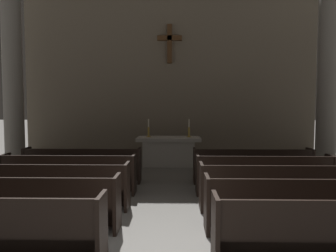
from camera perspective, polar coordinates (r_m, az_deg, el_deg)
The scene contains 15 objects.
pew_left_row_2 at distance 5.97m, azimuth -24.49°, elevation -12.52°, with size 3.18×0.50×0.95m.
pew_left_row_3 at distance 6.95m, azimuth -20.46°, elevation -10.11°, with size 3.18×0.50×0.95m.
pew_left_row_4 at distance 7.96m, azimuth -17.47°, elevation -8.26°, with size 3.18×0.50×0.95m.
pew_left_row_5 at distance 9.00m, azimuth -15.19°, elevation -6.83°, with size 3.18×0.50×0.95m.
pew_right_row_1 at distance 4.84m, azimuth 28.05°, elevation -16.52°, with size 3.18×0.50×0.95m.
pew_right_row_2 at distance 5.80m, azimuth 22.99°, elevation -12.97°, with size 3.18×0.50×0.95m.
pew_right_row_3 at distance 6.80m, azimuth 19.49°, elevation -10.39°, with size 3.18×0.50×0.95m.
pew_right_row_4 at distance 7.83m, azimuth 16.93°, elevation -8.45°, with size 3.18×0.50×0.95m.
pew_right_row_5 at distance 8.88m, azimuth 14.99°, elevation -6.96°, with size 3.18×0.50×0.95m.
column_left_second at distance 11.94m, azimuth -26.36°, elevation 10.17°, with size 0.96×0.96×7.21m.
column_right_second at distance 11.75m, azimuth 27.02°, elevation 10.27°, with size 0.96×0.96×7.21m.
altar at distance 10.97m, azimuth 0.12°, elevation -4.47°, with size 2.20×0.90×1.01m.
candlestick_left at distance 10.93m, azimuth -3.55°, elevation -0.96°, with size 0.16×0.16×0.62m.
candlestick_right at distance 10.90m, azimuth 3.81°, elevation -0.98°, with size 0.16×0.16×0.62m.
apse_with_cross at distance 12.83m, azimuth 0.30°, elevation 12.66°, with size 11.50×0.43×8.17m.
Camera 1 is at (0.22, -4.08, 2.13)m, focal length 33.67 mm.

